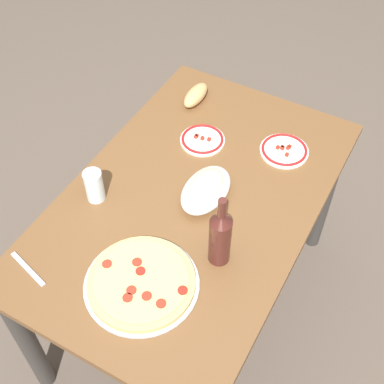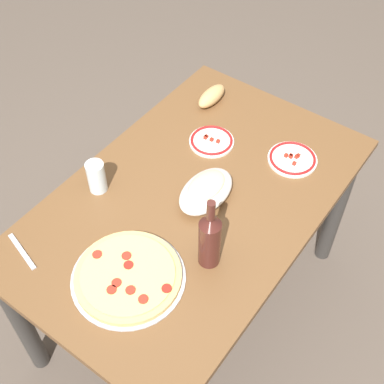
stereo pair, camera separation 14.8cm
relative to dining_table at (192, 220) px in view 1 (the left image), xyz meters
name	(u,v)px [view 1 (the left image)]	position (x,y,z in m)	size (l,w,h in m)	color
ground_plane	(192,303)	(0.00, 0.00, -0.62)	(8.00, 8.00, 0.00)	brown
dining_table	(192,220)	(0.00, 0.00, 0.00)	(1.32, 0.83, 0.75)	brown
pepperoni_pizza	(141,282)	(0.38, 0.04, 0.14)	(0.36, 0.36, 0.03)	#B7B7BC
baked_pasta_dish	(206,189)	(-0.03, 0.04, 0.17)	(0.24, 0.15, 0.08)	white
wine_bottle	(220,237)	(0.18, 0.20, 0.24)	(0.07, 0.07, 0.29)	#471E19
water_glass	(94,186)	(0.16, -0.29, 0.19)	(0.07, 0.07, 0.12)	silver
side_plate_near	(202,140)	(-0.27, -0.10, 0.14)	(0.17, 0.17, 0.02)	white
side_plate_far	(284,150)	(-0.37, 0.20, 0.14)	(0.19, 0.19, 0.02)	white
bread_loaf	(196,95)	(-0.47, -0.24, 0.16)	(0.16, 0.07, 0.06)	tan
fork_right	(28,269)	(0.51, -0.31, 0.13)	(0.17, 0.02, 0.01)	#B7B7BC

